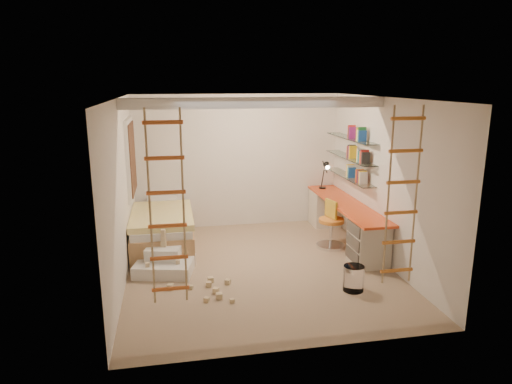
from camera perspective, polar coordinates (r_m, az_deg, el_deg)
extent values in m
plane|color=#987D62|center=(7.20, 0.45, -9.49)|extent=(4.50, 4.50, 0.00)
cube|color=white|center=(6.92, 0.00, 11.09)|extent=(4.00, 0.18, 0.16)
cube|color=white|center=(8.13, -15.44, 4.10)|extent=(0.06, 1.15, 1.35)
cube|color=#4C2D1E|center=(8.12, -15.16, 4.12)|extent=(0.02, 1.00, 1.20)
cylinder|color=white|center=(6.56, 12.10, -10.50)|extent=(0.29, 0.29, 0.36)
cube|color=#E84A1B|center=(8.19, 11.21, -1.46)|extent=(0.55, 2.80, 0.04)
cube|color=beige|center=(9.28, 8.60, -1.95)|extent=(0.52, 0.55, 0.71)
cube|color=beige|center=(7.43, 13.93, -6.23)|extent=(0.52, 0.55, 0.71)
cube|color=#4C4742|center=(7.24, 12.09, -4.52)|extent=(0.02, 0.50, 0.18)
cube|color=#4C4742|center=(7.31, 12.00, -6.16)|extent=(0.02, 0.50, 0.18)
cube|color=#4C4742|center=(7.39, 11.92, -7.76)|extent=(0.02, 0.50, 0.18)
cube|color=white|center=(8.42, 11.54, 1.88)|extent=(0.25, 1.80, 0.01)
cube|color=white|center=(8.36, 11.65, 4.23)|extent=(0.25, 1.80, 0.01)
cube|color=white|center=(8.31, 11.77, 6.61)|extent=(0.25, 1.80, 0.01)
cube|color=#AD7F51|center=(8.16, -11.55, -5.25)|extent=(1.00, 2.00, 0.45)
cube|color=white|center=(8.07, -11.65, -3.34)|extent=(0.95, 1.95, 0.12)
cube|color=yellow|center=(7.89, -11.70, -2.89)|extent=(1.02, 1.60, 0.10)
cube|color=white|center=(8.81, -11.63, -1.09)|extent=(0.55, 0.35, 0.12)
cylinder|color=black|center=(9.21, 8.30, 0.54)|extent=(0.14, 0.14, 0.02)
cylinder|color=black|center=(9.17, 8.34, 1.69)|extent=(0.02, 0.15, 0.36)
cylinder|color=black|center=(9.03, 8.60, 3.11)|extent=(0.02, 0.27, 0.20)
cone|color=black|center=(8.91, 8.86, 3.29)|extent=(0.12, 0.14, 0.15)
cylinder|color=#FFEABF|center=(8.88, 8.94, 3.05)|extent=(0.08, 0.04, 0.08)
cylinder|color=orange|center=(8.01, 9.40, -3.54)|extent=(0.52, 0.52, 0.06)
cube|color=gold|center=(7.99, 9.36, -2.11)|extent=(0.11, 0.33, 0.31)
cylinder|color=silver|center=(8.08, 9.34, -5.02)|extent=(0.06, 0.06, 0.44)
cylinder|color=silver|center=(8.16, 9.28, -6.64)|extent=(0.60, 0.60, 0.05)
cube|color=silver|center=(7.15, -11.35, -9.14)|extent=(0.97, 0.83, 0.19)
cube|color=silver|center=(7.19, -11.41, -7.38)|extent=(0.60, 0.53, 0.19)
cube|color=#CCB284|center=(7.15, -11.46, -6.38)|extent=(0.10, 0.10, 0.08)
cube|color=#CCB284|center=(7.12, -11.49, -5.81)|extent=(0.08, 0.08, 0.07)
cube|color=#CCB284|center=(7.09, -11.53, -5.09)|extent=(0.07, 0.07, 0.12)
cube|color=#CCB284|center=(6.97, -9.74, -8.59)|extent=(0.06, 0.06, 0.06)
cube|color=#CCB284|center=(7.21, -9.46, -7.78)|extent=(0.06, 0.06, 0.06)
cube|color=#CCB284|center=(6.95, -13.40, -8.83)|extent=(0.06, 0.06, 0.06)
cube|color=#CCB284|center=(6.62, -5.93, -11.41)|extent=(0.07, 0.07, 0.07)
cube|color=#CCB284|center=(6.61, -10.67, -11.63)|extent=(0.07, 0.07, 0.07)
cube|color=#CCB284|center=(6.75, -5.70, -10.89)|extent=(0.07, 0.07, 0.07)
cube|color=#CCB284|center=(6.57, -8.19, -11.67)|extent=(0.07, 0.07, 0.07)
cube|color=#CCB284|center=(6.67, -3.55, -11.15)|extent=(0.07, 0.07, 0.07)
cube|color=#CCB284|center=(6.43, -5.03, -12.18)|extent=(0.07, 0.07, 0.07)
cube|color=#CCB284|center=(6.28, -4.62, -12.86)|extent=(0.07, 0.07, 0.07)
cube|color=#CCB284|center=(6.21, -6.21, -13.20)|extent=(0.07, 0.07, 0.07)
cube|color=#CCB284|center=(6.16, -3.02, -13.35)|extent=(0.07, 0.07, 0.07)
cube|color=white|center=(8.40, 11.57, 2.65)|extent=(0.14, 0.70, 0.22)
cube|color=yellow|center=(8.34, 11.69, 5.01)|extent=(0.14, 0.70, 0.22)
cube|color=#8C1E7F|center=(8.30, 11.81, 7.40)|extent=(0.14, 0.52, 0.22)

